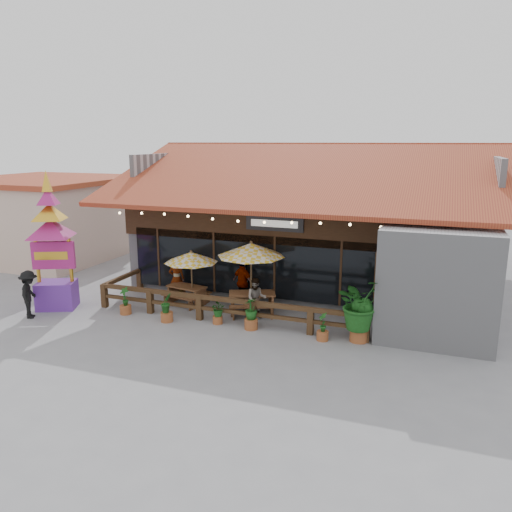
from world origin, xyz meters
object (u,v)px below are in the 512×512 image
at_px(umbrella_left, 191,258).
at_px(pedestrian, 29,294).
at_px(thai_sign_tower, 51,232).
at_px(umbrella_right, 251,250).
at_px(tropical_plant, 360,305).
at_px(picnic_table_right, 252,299).
at_px(picnic_table_left, 187,292).

bearing_deg(umbrella_left, pedestrian, -146.82).
distance_m(umbrella_left, thai_sign_tower, 5.17).
relative_size(umbrella_right, tropical_plant, 1.38).
distance_m(thai_sign_tower, tropical_plant, 11.34).
bearing_deg(picnic_table_right, umbrella_left, 178.89).
height_order(thai_sign_tower, tropical_plant, thai_sign_tower).
relative_size(umbrella_right, pedestrian, 1.68).
xyz_separation_m(umbrella_left, tropical_plant, (6.51, -1.30, -0.70)).
xyz_separation_m(umbrella_left, thai_sign_tower, (-4.67, -1.96, 1.03)).
relative_size(umbrella_left, umbrella_right, 0.84).
height_order(tropical_plant, pedestrian, tropical_plant).
distance_m(picnic_table_left, thai_sign_tower, 5.43).
bearing_deg(picnic_table_right, tropical_plant, -17.18).
distance_m(umbrella_right, picnic_table_left, 3.21).
distance_m(umbrella_left, umbrella_right, 2.37).
bearing_deg(umbrella_right, pedestrian, -154.81).
height_order(umbrella_left, picnic_table_right, umbrella_left).
xyz_separation_m(umbrella_right, thai_sign_tower, (-7.00, -2.17, 0.61)).
height_order(thai_sign_tower, pedestrian, thai_sign_tower).
height_order(umbrella_left, thai_sign_tower, thai_sign_tower).
distance_m(picnic_table_right, thai_sign_tower, 7.75).
distance_m(umbrella_right, pedestrian, 8.02).
height_order(umbrella_left, umbrella_right, umbrella_right).
xyz_separation_m(picnic_table_right, tropical_plant, (4.06, -1.26, 0.66)).
bearing_deg(tropical_plant, picnic_table_right, 162.82).
relative_size(thai_sign_tower, pedestrian, 3.21).
relative_size(picnic_table_left, pedestrian, 0.99).
xyz_separation_m(umbrella_right, picnic_table_left, (-2.63, -0.07, -1.83)).
height_order(umbrella_left, tropical_plant, umbrella_left).
bearing_deg(tropical_plant, pedestrian, -170.76).
bearing_deg(picnic_table_right, pedestrian, -156.90).
distance_m(umbrella_left, picnic_table_right, 2.81).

